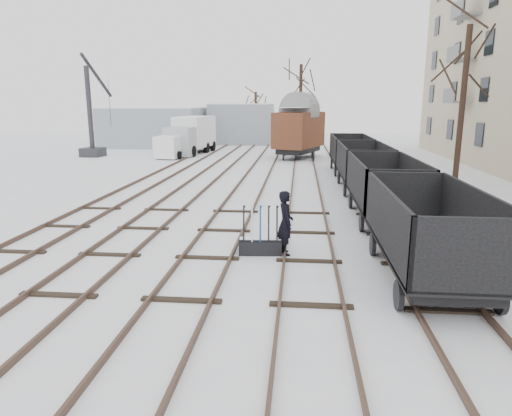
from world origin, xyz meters
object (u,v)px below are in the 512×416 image
(worker, at_px, (285,223))
(box_van_wagon, at_px, (299,129))
(lorry, at_px, (191,135))
(crane, at_px, (92,130))
(ground_frame, at_px, (260,245))
(freight_wagon_a, at_px, (428,246))
(panel_van, at_px, (173,146))

(worker, relative_size, box_van_wagon, 0.32)
(lorry, relative_size, crane, 0.89)
(lorry, xyz_separation_m, crane, (-8.01, -2.86, 0.53))
(worker, distance_m, crane, 30.46)
(box_van_wagon, bearing_deg, lorry, -173.92)
(ground_frame, relative_size, freight_wagon_a, 0.25)
(ground_frame, relative_size, worker, 0.76)
(panel_van, relative_size, crane, 0.52)
(worker, bearing_deg, ground_frame, 82.62)
(crane, bearing_deg, ground_frame, -52.52)
(ground_frame, height_order, worker, worker)
(lorry, bearing_deg, ground_frame, -64.48)
(box_van_wagon, bearing_deg, ground_frame, -71.29)
(freight_wagon_a, height_order, panel_van, freight_wagon_a)
(box_van_wagon, bearing_deg, worker, -69.59)
(box_van_wagon, xyz_separation_m, panel_van, (-10.62, -0.43, -1.47))
(ground_frame, bearing_deg, lorry, 102.93)
(box_van_wagon, bearing_deg, freight_wagon_a, -61.67)
(crane, bearing_deg, lorry, 23.32)
(ground_frame, relative_size, crane, 0.17)
(ground_frame, xyz_separation_m, box_van_wagon, (1.03, 25.26, 2.17))
(crane, bearing_deg, box_van_wagon, 4.51)
(lorry, xyz_separation_m, panel_van, (-0.87, -3.04, -0.74))
(freight_wagon_a, height_order, lorry, lorry)
(ground_frame, relative_size, panel_van, 0.34)
(box_van_wagon, distance_m, lorry, 10.12)
(lorry, height_order, crane, crane)
(worker, relative_size, lorry, 0.26)
(worker, height_order, crane, crane)
(worker, distance_m, lorry, 29.35)
(worker, bearing_deg, lorry, 3.85)
(crane, bearing_deg, worker, -51.24)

